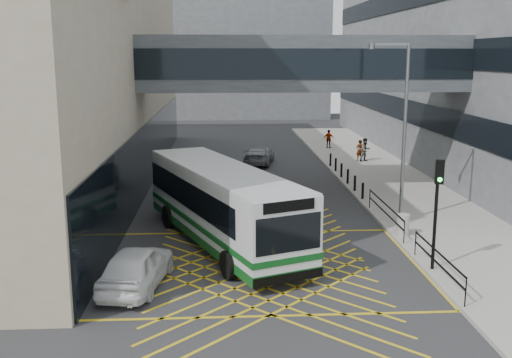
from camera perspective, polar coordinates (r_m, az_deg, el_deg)
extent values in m
plane|color=#333335|center=(23.29, 0.56, -8.30)|extent=(120.00, 120.00, 0.00)
cube|color=black|center=(38.56, -9.90, 2.67)|extent=(0.10, 41.50, 4.00)
cube|color=black|center=(47.92, 13.14, 6.70)|extent=(0.10, 43.50, 1.60)
cube|color=black|center=(47.75, 13.36, 11.49)|extent=(0.10, 43.50, 1.60)
cube|color=black|center=(47.92, 13.60, 16.27)|extent=(0.10, 43.50, 1.60)
cube|color=slate|center=(81.83, -3.69, 12.48)|extent=(28.00, 16.00, 18.00)
cube|color=#454A4F|center=(34.12, 4.36, 10.92)|extent=(20.00, 4.00, 3.00)
cube|color=black|center=(32.12, 4.83, 10.86)|extent=(19.50, 0.06, 1.60)
cube|color=black|center=(36.13, 3.93, 10.97)|extent=(19.50, 0.06, 1.60)
cube|color=#A9A49B|center=(39.09, 12.36, -0.17)|extent=(6.00, 54.00, 0.16)
cube|color=gold|center=(23.29, 0.56, -8.29)|extent=(12.00, 9.00, 0.01)
cube|color=silver|center=(25.41, -3.23, -2.30)|extent=(6.94, 11.93, 2.89)
cube|color=#0F4F1C|center=(25.75, -3.20, -5.03)|extent=(6.99, 11.99, 0.36)
cube|color=#0F4F1C|center=(25.59, -3.21, -3.81)|extent=(7.01, 11.99, 0.24)
cube|color=black|center=(25.90, -3.78, -1.18)|extent=(6.43, 10.56, 1.13)
cube|color=black|center=(20.21, 3.11, -5.23)|extent=(2.31, 1.01, 1.29)
cube|color=black|center=(19.94, 3.17, -2.59)|extent=(1.81, 0.79, 0.38)
cube|color=silver|center=(25.09, -3.27, 0.93)|extent=(6.88, 11.82, 0.11)
cube|color=black|center=(20.71, 3.09, -9.36)|extent=(2.52, 1.11, 0.32)
cube|color=black|center=(31.10, -7.32, -2.19)|extent=(2.52, 1.11, 0.32)
cylinder|color=black|center=(21.88, -2.63, -8.17)|extent=(0.68, 1.11, 1.07)
cylinder|color=black|center=(22.99, 3.63, -7.18)|extent=(0.68, 1.11, 1.07)
cylinder|color=black|center=(28.43, -8.35, -3.56)|extent=(0.68, 1.11, 1.07)
cylinder|color=black|center=(29.30, -3.30, -2.99)|extent=(0.68, 1.11, 1.07)
imported|color=white|center=(21.44, -11.31, -8.16)|extent=(2.75, 5.10, 1.54)
imported|color=black|center=(37.49, -5.72, 0.45)|extent=(2.50, 4.50, 1.33)
imported|color=gray|center=(44.44, 0.30, 2.37)|extent=(2.81, 4.94, 1.45)
cylinder|color=black|center=(22.98, 16.68, -4.06)|extent=(0.14, 0.14, 3.52)
cube|color=black|center=(22.33, 17.09, 0.64)|extent=(0.31, 0.22, 0.88)
sphere|color=#19E533|center=(22.28, 17.11, -0.06)|extent=(0.19, 0.19, 0.17)
cylinder|color=slate|center=(28.73, 13.95, 4.05)|extent=(0.19, 0.19, 8.29)
cube|color=slate|center=(28.42, 12.67, 12.41)|extent=(1.65, 0.42, 0.10)
cylinder|color=slate|center=(28.36, 10.95, 12.32)|extent=(0.34, 0.34, 0.26)
cylinder|color=#ADA89E|center=(27.23, 13.83, -4.26)|extent=(0.55, 0.55, 0.95)
cube|color=black|center=(22.33, 16.99, -6.72)|extent=(0.05, 5.00, 0.05)
cube|color=black|center=(22.45, 16.92, -7.69)|extent=(0.05, 5.00, 0.05)
cube|color=black|center=(28.72, 12.24, -2.36)|extent=(0.05, 6.00, 0.05)
cube|color=black|center=(28.82, 12.20, -3.13)|extent=(0.05, 6.00, 0.05)
cylinder|color=black|center=(20.30, 19.34, -10.11)|extent=(0.04, 0.04, 1.00)
cylinder|color=black|center=(24.70, 14.95, -5.91)|extent=(0.04, 0.04, 1.00)
cylinder|color=black|center=(26.07, 13.93, -4.92)|extent=(0.04, 0.04, 1.00)
cylinder|color=black|center=(31.65, 10.78, -1.83)|extent=(0.04, 0.04, 1.00)
cylinder|color=black|center=(33.57, 10.13, -1.11)|extent=(0.14, 0.14, 0.90)
cylinder|color=black|center=(35.47, 9.39, -0.39)|extent=(0.14, 0.14, 0.90)
cylinder|color=black|center=(37.38, 8.74, 0.25)|extent=(0.14, 0.14, 0.90)
cylinder|color=black|center=(39.31, 8.14, 0.84)|extent=(0.14, 0.14, 0.90)
cylinder|color=black|center=(41.23, 7.60, 1.37)|extent=(0.14, 0.14, 0.90)
cylinder|color=black|center=(43.17, 7.11, 1.85)|extent=(0.14, 0.14, 0.90)
imported|color=gray|center=(45.51, 9.83, 2.70)|extent=(0.71, 0.58, 1.56)
imported|color=gray|center=(45.33, 10.37, 2.75)|extent=(0.97, 0.81, 1.72)
imported|color=gray|center=(51.40, 6.95, 3.81)|extent=(1.01, 0.73, 1.55)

